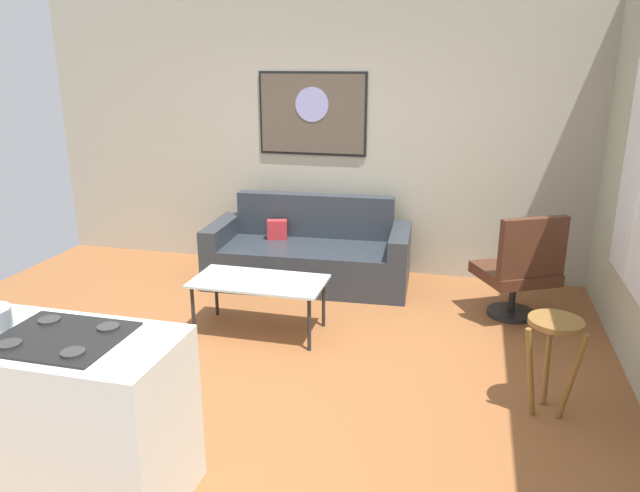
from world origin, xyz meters
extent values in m
cube|color=brown|center=(0.00, 0.00, -0.02)|extent=(6.40, 6.40, 0.04)
cube|color=#A6A18E|center=(0.00, 2.42, 1.40)|extent=(6.40, 0.05, 2.80)
cube|color=#282F36|center=(-0.11, 1.81, 0.20)|extent=(1.68, 0.94, 0.41)
cube|color=#282F36|center=(-0.13, 2.16, 0.63)|extent=(1.64, 0.26, 0.44)
cube|color=#282F36|center=(-1.02, 1.76, 0.30)|extent=(0.23, 0.86, 0.60)
cube|color=#282F36|center=(0.79, 1.87, 0.30)|extent=(0.23, 0.86, 0.60)
cube|color=#B1282D|center=(-0.48, 1.94, 0.51)|extent=(0.22, 0.15, 0.20)
cube|color=silver|center=(-0.20, 0.63, 0.45)|extent=(1.08, 0.55, 0.02)
cylinder|color=#232326|center=(-0.69, 0.40, 0.22)|extent=(0.03, 0.03, 0.44)
cylinder|color=#232326|center=(0.28, 0.40, 0.22)|extent=(0.03, 0.03, 0.44)
cylinder|color=#232326|center=(-0.69, 0.86, 0.22)|extent=(0.03, 0.03, 0.44)
cylinder|color=#232326|center=(0.28, 0.86, 0.22)|extent=(0.03, 0.03, 0.44)
cylinder|color=black|center=(1.84, 1.50, 0.02)|extent=(0.41, 0.41, 0.04)
cylinder|color=black|center=(1.84, 1.50, 0.22)|extent=(0.06, 0.06, 0.36)
cube|color=#492719|center=(1.84, 1.50, 0.39)|extent=(0.79, 0.78, 0.10)
cube|color=#492719|center=(1.95, 1.30, 0.70)|extent=(0.56, 0.35, 0.51)
cylinder|color=brown|center=(1.98, -0.06, 0.63)|extent=(0.33, 0.33, 0.03)
cylinder|color=brown|center=(1.98, 0.09, 0.31)|extent=(0.04, 0.13, 0.61)
cylinder|color=brown|center=(1.86, -0.13, 0.31)|extent=(0.13, 0.10, 0.61)
cylinder|color=brown|center=(2.11, -0.13, 0.31)|extent=(0.13, 0.10, 0.61)
cube|color=silver|center=(-0.77, -1.45, 0.44)|extent=(1.77, 0.61, 0.89)
cube|color=black|center=(-0.45, -1.45, 0.89)|extent=(0.60, 0.49, 0.01)
cylinder|color=#2D2D2D|center=(-0.62, -1.59, 0.90)|extent=(0.11, 0.11, 0.01)
cylinder|color=#2D2D2D|center=(-0.28, -1.59, 0.90)|extent=(0.11, 0.11, 0.01)
cylinder|color=#2D2D2D|center=(-0.62, -1.31, 0.90)|extent=(0.11, 0.11, 0.01)
cylinder|color=#2D2D2D|center=(-0.28, -1.31, 0.90)|extent=(0.11, 0.11, 0.01)
cube|color=black|center=(-0.22, 2.39, 1.64)|extent=(1.14, 0.01, 0.84)
cube|color=brown|center=(-0.22, 2.38, 1.64)|extent=(1.09, 0.02, 0.79)
cylinder|color=#9497D1|center=(-0.22, 2.37, 1.74)|extent=(0.35, 0.01, 0.35)
camera|label=1|loc=(1.41, -3.69, 2.17)|focal=33.63mm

